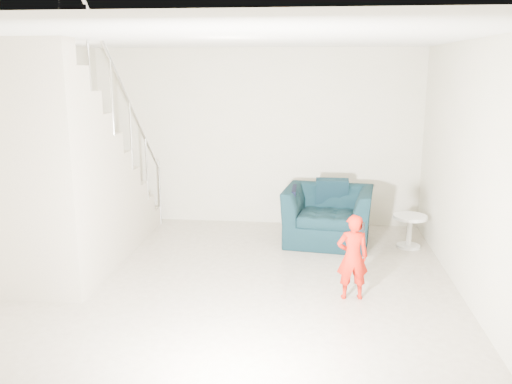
% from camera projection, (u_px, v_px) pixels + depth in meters
% --- Properties ---
extents(floor, '(5.50, 5.50, 0.00)m').
position_uv_depth(floor, '(231.00, 291.00, 5.98)').
color(floor, gray).
rests_on(floor, ground).
extents(ceiling, '(5.50, 5.50, 0.00)m').
position_uv_depth(ceiling, '(228.00, 37.00, 5.37)').
color(ceiling, silver).
rests_on(ceiling, back_wall).
extents(back_wall, '(5.00, 0.00, 5.00)m').
position_uv_depth(back_wall, '(257.00, 138.00, 8.34)').
color(back_wall, '#B3AF92').
rests_on(back_wall, floor).
extents(front_wall, '(5.00, 0.00, 5.00)m').
position_uv_depth(front_wall, '(155.00, 263.00, 3.01)').
color(front_wall, '#B3AF92').
rests_on(front_wall, floor).
extents(left_wall, '(0.00, 5.50, 5.50)m').
position_uv_depth(left_wall, '(5.00, 166.00, 5.94)').
color(left_wall, '#B3AF92').
rests_on(left_wall, floor).
extents(right_wall, '(0.00, 5.50, 5.50)m').
position_uv_depth(right_wall, '(476.00, 176.00, 5.42)').
color(right_wall, '#B3AF92').
rests_on(right_wall, floor).
extents(armchair, '(1.32, 1.19, 0.77)m').
position_uv_depth(armchair, '(328.00, 215.00, 7.58)').
color(armchair, black).
rests_on(armchair, floor).
extents(toddler, '(0.36, 0.26, 0.93)m').
position_uv_depth(toddler, '(353.00, 257.00, 5.70)').
color(toddler, '#930407').
rests_on(toddler, floor).
extents(side_table, '(0.45, 0.45, 0.45)m').
position_uv_depth(side_table, '(410.00, 226.00, 7.36)').
color(side_table, silver).
rests_on(side_table, floor).
extents(staircase, '(1.02, 3.03, 3.62)m').
position_uv_depth(staircase, '(73.00, 192.00, 6.51)').
color(staircase, '#ADA089').
rests_on(staircase, floor).
extents(cushion, '(0.47, 0.22, 0.46)m').
position_uv_depth(cushion, '(332.00, 193.00, 7.85)').
color(cushion, black).
rests_on(cushion, armchair).
extents(throw, '(0.05, 0.52, 0.59)m').
position_uv_depth(throw, '(294.00, 208.00, 7.56)').
color(throw, black).
rests_on(throw, armchair).
extents(phone, '(0.03, 0.05, 0.10)m').
position_uv_depth(phone, '(364.00, 228.00, 5.55)').
color(phone, black).
rests_on(phone, toddler).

